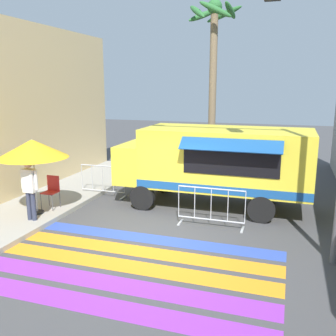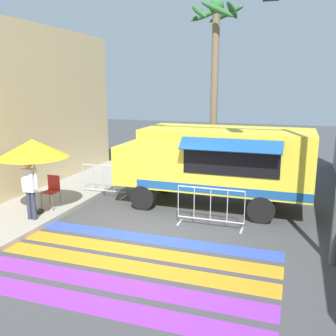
% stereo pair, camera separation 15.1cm
% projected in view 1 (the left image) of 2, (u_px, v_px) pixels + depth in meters
% --- Properties ---
extents(ground_plane, '(60.00, 60.00, 0.00)m').
position_uv_depth(ground_plane, '(155.00, 239.00, 9.50)').
color(ground_plane, '#424244').
extents(crosswalk_painted, '(6.40, 3.60, 0.01)m').
position_uv_depth(crosswalk_painted, '(130.00, 266.00, 8.05)').
color(crosswalk_painted, purple).
rests_on(crosswalk_painted, ground_plane).
extents(food_truck, '(6.01, 2.69, 2.50)m').
position_uv_depth(food_truck, '(211.00, 160.00, 11.76)').
color(food_truck, yellow).
rests_on(food_truck, ground_plane).
extents(traffic_signal_pole, '(4.78, 0.29, 6.80)m').
position_uv_depth(traffic_signal_pole, '(306.00, 43.00, 7.46)').
color(traffic_signal_pole, '#515456').
rests_on(traffic_signal_pole, ground_plane).
extents(patio_umbrella, '(1.99, 1.99, 2.19)m').
position_uv_depth(patio_umbrella, '(32.00, 149.00, 10.56)').
color(patio_umbrella, black).
rests_on(patio_umbrella, sidewalk_left).
extents(folding_chair, '(0.42, 0.42, 0.99)m').
position_uv_depth(folding_chair, '(52.00, 189.00, 11.36)').
color(folding_chair, '#4C4C51').
rests_on(folding_chair, sidewalk_left).
extents(vendor_person, '(0.53, 0.23, 1.71)m').
position_uv_depth(vendor_person, '(30.00, 186.00, 10.23)').
color(vendor_person, '#2D3347').
rests_on(vendor_person, sidewalk_left).
extents(barricade_front, '(1.86, 0.44, 1.10)m').
position_uv_depth(barricade_front, '(211.00, 208.00, 10.20)').
color(barricade_front, '#B7BABF').
rests_on(barricade_front, ground_plane).
extents(barricade_side, '(1.65, 0.44, 1.10)m').
position_uv_depth(barricade_side, '(103.00, 181.00, 13.00)').
color(barricade_side, '#B7BABF').
rests_on(barricade_side, ground_plane).
extents(palm_tree, '(2.26, 2.29, 7.18)m').
position_uv_depth(palm_tree, '(213.00, 54.00, 15.44)').
color(palm_tree, '#7A664C').
rests_on(palm_tree, ground_plane).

